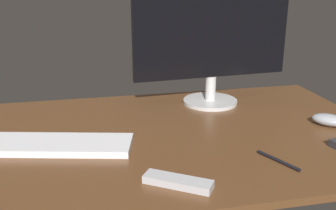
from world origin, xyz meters
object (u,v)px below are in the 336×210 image
object	(u,v)px
monitor	(212,35)
computer_mouse	(329,120)
tv_remote	(178,182)
pen	(278,160)
keyboard	(58,145)

from	to	relation	value
monitor	computer_mouse	bearing A→B (deg)	-49.42
computer_mouse	tv_remote	size ratio (longest dim) A/B	0.64
tv_remote	pen	distance (cm)	28.94
pen	tv_remote	bearing A→B (deg)	-101.63
monitor	pen	bearing A→B (deg)	-92.05
keyboard	tv_remote	size ratio (longest dim) A/B	2.52
computer_mouse	pen	bearing A→B (deg)	-99.87
computer_mouse	monitor	bearing A→B (deg)	178.65
keyboard	computer_mouse	world-z (taller)	computer_mouse
monitor	tv_remote	bearing A→B (deg)	-119.14
keyboard	pen	xyz separation A→B (cm)	(56.29, -21.25, -0.53)
monitor	keyboard	xyz separation A→B (cm)	(-54.30, -29.53, -24.50)
monitor	pen	xyz separation A→B (cm)	(1.98, -50.78, -25.03)
computer_mouse	pen	size ratio (longest dim) A/B	0.77
tv_remote	pen	xyz separation A→B (cm)	(28.30, 6.04, -0.48)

